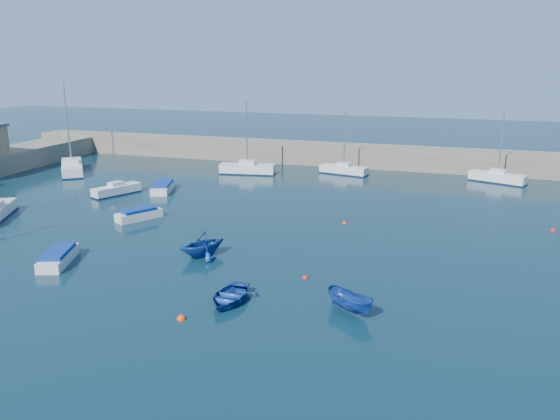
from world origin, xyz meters
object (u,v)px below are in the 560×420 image
(motorboat_0, at_px, (58,257))
(dinghy_center, at_px, (229,296))
(sailboat_3, at_px, (117,190))
(sailboat_6, at_px, (344,170))
(sailboat_7, at_px, (497,177))
(sailboat_4, at_px, (72,167))
(motorboat_1, at_px, (139,214))
(dinghy_left, at_px, (202,244))
(dinghy_right, at_px, (350,302))
(motorboat_2, at_px, (163,187))
(sailboat_5, at_px, (247,168))

(motorboat_0, height_order, dinghy_center, motorboat_0)
(sailboat_3, bearing_deg, sailboat_6, 64.51)
(sailboat_6, relative_size, sailboat_7, 0.95)
(sailboat_4, bearing_deg, motorboat_1, -77.44)
(dinghy_left, xyz_separation_m, dinghy_right, (11.55, -5.60, -0.31))
(sailboat_6, xyz_separation_m, sailboat_7, (17.37, 0.67, 0.04))
(sailboat_6, bearing_deg, dinghy_left, -174.65)
(sailboat_4, height_order, motorboat_1, sailboat_4)
(motorboat_1, height_order, dinghy_left, dinghy_left)
(motorboat_0, xyz_separation_m, motorboat_2, (-3.60, 20.78, 0.01))
(sailboat_4, bearing_deg, sailboat_7, -26.98)
(sailboat_5, height_order, sailboat_6, sailboat_5)
(dinghy_center, relative_size, dinghy_left, 1.05)
(sailboat_3, relative_size, dinghy_center, 1.85)
(sailboat_5, height_order, motorboat_2, sailboat_5)
(motorboat_2, bearing_deg, sailboat_3, -161.06)
(motorboat_1, height_order, dinghy_right, dinghy_right)
(sailboat_3, relative_size, dinghy_right, 2.15)
(dinghy_left, bearing_deg, motorboat_2, 161.02)
(motorboat_1, distance_m, motorboat_2, 10.37)
(sailboat_4, distance_m, motorboat_2, 16.27)
(sailboat_4, height_order, sailboat_7, sailboat_4)
(sailboat_4, bearing_deg, sailboat_5, -22.54)
(sailboat_6, relative_size, dinghy_left, 2.18)
(sailboat_5, relative_size, motorboat_0, 1.91)
(sailboat_3, height_order, sailboat_6, sailboat_6)
(sailboat_3, distance_m, motorboat_1, 9.89)
(sailboat_5, bearing_deg, sailboat_3, 139.06)
(sailboat_3, xyz_separation_m, dinghy_left, (16.15, -13.80, 0.39))
(sailboat_4, xyz_separation_m, dinghy_right, (39.33, -27.47, -0.08))
(sailboat_7, relative_size, motorboat_1, 1.95)
(sailboat_4, xyz_separation_m, motorboat_1, (18.56, -15.13, -0.23))
(sailboat_6, xyz_separation_m, motorboat_2, (-16.39, -14.38, -0.09))
(motorboat_2, xyz_separation_m, dinghy_center, (17.12, -23.04, -0.09))
(sailboat_7, height_order, dinghy_right, sailboat_7)
(dinghy_center, bearing_deg, sailboat_4, 140.62)
(sailboat_6, bearing_deg, motorboat_0, 172.73)
(motorboat_0, bearing_deg, dinghy_center, -29.29)
(sailboat_3, xyz_separation_m, sailboat_5, (9.01, 13.88, 0.13))
(motorboat_0, xyz_separation_m, motorboat_1, (-0.44, 10.91, -0.00))
(sailboat_3, bearing_deg, dinghy_right, -10.97)
(motorboat_2, distance_m, dinghy_center, 28.70)
(motorboat_0, relative_size, dinghy_center, 1.26)
(motorboat_0, bearing_deg, dinghy_left, 5.61)
(motorboat_2, relative_size, dinghy_center, 1.40)
(motorboat_1, bearing_deg, sailboat_6, 91.78)
(motorboat_1, xyz_separation_m, dinghy_left, (9.22, -6.74, 0.47))
(dinghy_center, bearing_deg, motorboat_1, 138.32)
(motorboat_1, relative_size, dinghy_center, 1.13)
(dinghy_left, distance_m, dinghy_right, 12.84)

